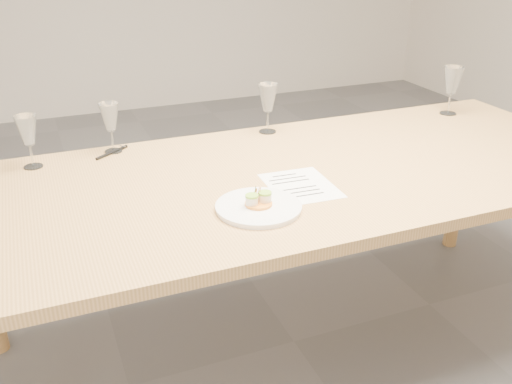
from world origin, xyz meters
name	(u,v)px	position (x,y,z in m)	size (l,w,h in m)	color
ground	(294,341)	(0.00, 0.00, 0.00)	(7.00, 7.00, 0.00)	slate
dining_table	(299,188)	(0.00, 0.00, 0.68)	(2.40, 1.00, 0.75)	tan
dinner_plate	(259,206)	(-0.25, -0.23, 0.76)	(0.26, 0.26, 0.07)	white
recipe_sheet	(300,186)	(-0.06, -0.12, 0.75)	(0.22, 0.28, 0.00)	white
ballpoint_pen	(112,152)	(-0.58, 0.41, 0.76)	(0.13, 0.10, 0.01)	black
wine_glass_0	(27,132)	(-0.86, 0.38, 0.88)	(0.08, 0.08, 0.19)	white
wine_glass_1	(110,118)	(-0.57, 0.43, 0.88)	(0.08, 0.08, 0.19)	white
wine_glass_2	(268,99)	(0.06, 0.42, 0.89)	(0.08, 0.08, 0.20)	white
wine_glass_3	(453,81)	(0.92, 0.35, 0.90)	(0.09, 0.09, 0.21)	white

